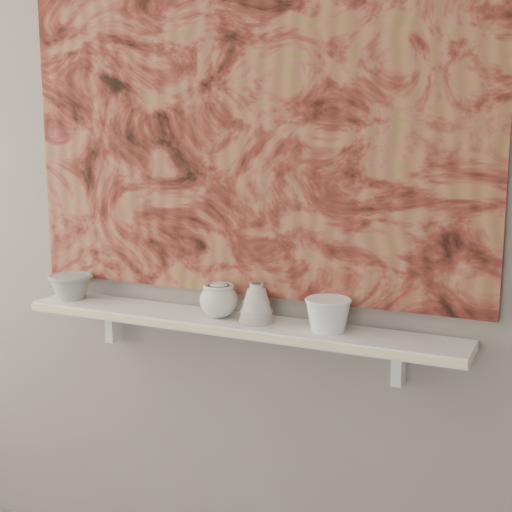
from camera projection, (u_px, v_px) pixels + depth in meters
The scene contains 11 objects.
wall_back at pixel (247, 177), 2.15m from camera, with size 3.60×3.60×0.00m, color gray.
shelf at pixel (234, 324), 2.15m from camera, with size 1.40×0.18×0.03m, color silver.
shelf_stripe at pixel (219, 332), 2.06m from camera, with size 1.40×0.01×0.02m, color #F0E7A0.
bracket_left at pixel (114, 324), 2.42m from camera, with size 0.03×0.06×0.12m, color silver.
bracket_right at pixel (399, 364), 2.01m from camera, with size 0.03×0.06×0.12m, color silver.
painting at pixel (245, 113), 2.10m from camera, with size 1.50×0.03×1.10m, color maroon.
house_motif at pixel (390, 225), 1.96m from camera, with size 0.09×0.00×0.08m, color black.
bowl_grey at pixel (71, 286), 2.39m from camera, with size 0.15×0.15×0.09m, color gray, non-canonical shape.
cup_cream at pixel (219, 300), 2.15m from camera, with size 0.12×0.12×0.11m, color silver, non-canonical shape.
bell_vessel at pixel (256, 303), 2.10m from camera, with size 0.11×0.11×0.12m, color beige, non-canonical shape.
bowl_white at pixel (328, 314), 2.01m from camera, with size 0.13×0.13×0.10m, color white, non-canonical shape.
Camera 1 is at (0.94, -0.35, 1.50)m, focal length 50.00 mm.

